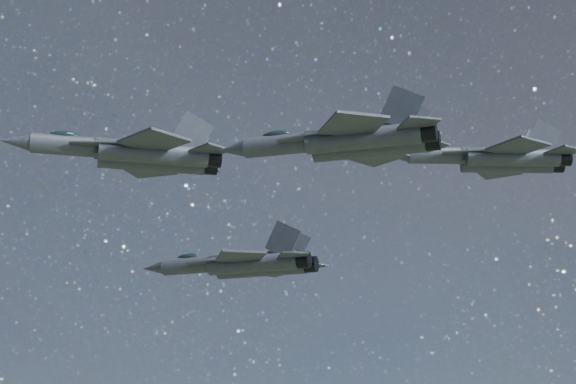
{
  "coord_description": "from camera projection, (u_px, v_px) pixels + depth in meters",
  "views": [
    {
      "loc": [
        -1.24,
        -74.58,
        121.59
      ],
      "look_at": [
        1.86,
        -3.64,
        142.2
      ],
      "focal_mm": 55.0,
      "sensor_mm": 36.0,
      "label": 1
    }
  ],
  "objects": [
    {
      "name": "jet_slot",
      "position": [
        494.0,
        158.0,
        74.06
      ],
      "size": [
        16.04,
        11.44,
        4.09
      ],
      "rotation": [
        0.0,
        0.0,
        -0.01
      ],
      "color": "#343941"
    },
    {
      "name": "jet_left",
      "position": [
        243.0,
        264.0,
        90.81
      ],
      "size": [
        19.96,
        13.19,
        5.1
      ],
      "rotation": [
        0.0,
        0.0,
        -0.39
      ],
      "color": "#343941"
    },
    {
      "name": "jet_right",
      "position": [
        347.0,
        141.0,
        57.92
      ],
      "size": [
        15.76,
        10.54,
        3.99
      ],
      "rotation": [
        0.0,
        0.0,
        -0.33
      ],
      "color": "#343941"
    },
    {
      "name": "jet_lead",
      "position": [
        135.0,
        153.0,
        73.18
      ],
      "size": [
        18.86,
        12.98,
        4.73
      ],
      "rotation": [
        0.0,
        0.0,
        0.19
      ],
      "color": "#343941"
    }
  ]
}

